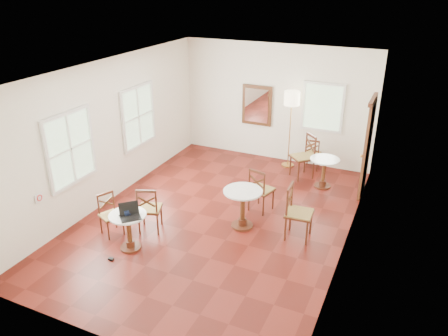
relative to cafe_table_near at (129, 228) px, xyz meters
name	(u,v)px	position (x,y,z in m)	size (l,w,h in m)	color
ground	(218,219)	(0.99, 1.59, -0.43)	(7.00, 7.00, 0.00)	#5F1710
room_shell	(221,125)	(0.93, 1.86, 1.46)	(5.02, 7.02, 3.01)	white
cafe_table_near	(129,228)	(0.00, 0.00, 0.00)	(0.66, 0.66, 0.70)	#4D2313
cafe_table_mid	(243,204)	(1.55, 1.52, 0.06)	(0.75, 0.75, 0.79)	#4D2313
cafe_table_back	(324,170)	(2.59, 3.90, 0.00)	(0.66, 0.66, 0.70)	#4D2313
chair_near_a	(149,209)	(-0.01, 0.67, 0.04)	(0.56, 0.56, 0.94)	#4D2313
chair_near_b	(110,215)	(-0.61, 0.27, -0.03)	(0.50, 0.50, 0.82)	#4D2313
chair_mid_a	(261,190)	(1.65, 2.27, 0.05)	(0.54, 0.54, 0.96)	#4D2313
chair_mid_b	(298,213)	(2.62, 1.60, 0.09)	(0.51, 0.51, 1.05)	#4D2313
chair_back_a	(313,154)	(2.11, 4.81, -0.03)	(0.39, 0.39, 0.81)	#4D2313
chair_back_b	(304,156)	(2.01, 4.25, 0.10)	(0.69, 0.69, 1.06)	#4D2313
floor_lamp	(292,103)	(1.50, 4.74, 1.22)	(0.38, 0.38, 1.94)	#BF8C3F
laptop	(130,214)	(0.09, -0.04, 0.33)	(0.44, 0.44, 0.24)	black
mouse	(121,216)	(-0.06, -0.11, 0.28)	(0.09, 0.06, 0.03)	black
navy_mug	(127,213)	(0.02, -0.04, 0.31)	(0.12, 0.08, 0.10)	#101A37
water_glass	(129,212)	(0.02, 0.02, 0.31)	(0.06, 0.06, 0.09)	white
power_adapter	(111,259)	(-0.10, -0.44, -0.41)	(0.09, 0.06, 0.04)	black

